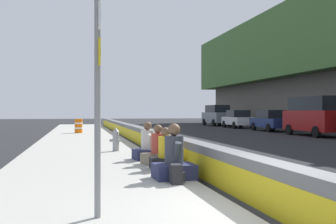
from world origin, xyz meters
The scene contains 14 objects.
ground_plane centered at (0.00, 0.00, 0.00)m, with size 160.00×160.00×0.00m, color #232326.
jersey_barrier centered at (0.00, 0.00, 0.42)m, with size 76.00×0.45×0.85m.
route_sign_post centered at (0.28, 2.65, 2.23)m, with size 0.44×0.09×3.60m.
fire_hydrant centered at (9.44, 1.54, 0.59)m, with size 0.26×0.46×0.88m.
seated_person_foreground centered at (3.13, 0.86, 0.52)m, with size 0.78×0.91×1.22m.
seated_person_middle centered at (4.60, 0.73, 0.48)m, with size 0.69×0.80×1.07m.
seated_person_rear centered at (5.58, 0.73, 0.49)m, with size 0.86×0.94×1.11m.
seated_person_far centered at (6.70, 0.83, 0.50)m, with size 0.79×0.90×1.16m.
backpack centered at (2.53, 0.96, 0.33)m, with size 0.32×0.28×0.40m.
construction_barrel centered at (22.20, 2.86, 0.62)m, with size 0.54×0.54×0.95m.
parked_car_fourth centered at (17.65, -12.17, 1.35)m, with size 5.15×2.20×2.56m.
parked_car_midline centered at (23.97, -12.31, 0.86)m, with size 4.55×2.05×1.71m.
parked_car_far centered at (30.23, -12.08, 0.86)m, with size 4.57×2.09×1.71m.
parked_car_farther centered at (36.03, -12.06, 1.18)m, with size 4.83×2.13×2.28m.
Camera 1 is at (-5.33, 2.93, 1.63)m, focal length 42.41 mm.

